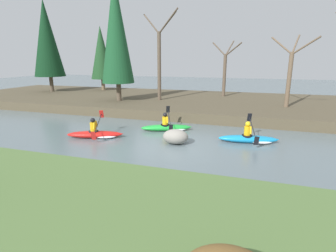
{
  "coord_description": "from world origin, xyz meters",
  "views": [
    {
      "loc": [
        3.42,
        -10.48,
        3.79
      ],
      "look_at": [
        -0.35,
        1.55,
        0.55
      ],
      "focal_mm": 28.0,
      "sensor_mm": 36.0,
      "label": 1
    }
  ],
  "objects": [
    {
      "name": "ground_plane",
      "position": [
        0.0,
        0.0,
        0.0
      ],
      "size": [
        90.0,
        90.0,
        0.0
      ],
      "primitive_type": "plane",
      "color": "slate"
    },
    {
      "name": "kayaker_middle",
      "position": [
        -0.68,
        2.63,
        0.2
      ],
      "size": [
        2.73,
        1.99,
        1.2
      ],
      "rotation": [
        0.0,
        0.0,
        0.38
      ],
      "color": "green",
      "rests_on": "ground"
    },
    {
      "name": "conifer_tree_left",
      "position": [
        -11.29,
        13.78,
        4.37
      ],
      "size": [
        2.26,
        2.26,
        6.36
      ],
      "color": "#7A664C",
      "rests_on": "riverbank_far"
    },
    {
      "name": "boulder_midstream",
      "position": [
        0.31,
        0.58,
        0.33
      ],
      "size": [
        1.18,
        0.93,
        0.67
      ],
      "color": "gray",
      "rests_on": "ground"
    },
    {
      "name": "riverbank_far",
      "position": [
        0.0,
        10.34,
        0.32
      ],
      "size": [
        44.0,
        11.53,
        0.63
      ],
      "color": "brown",
      "rests_on": "ground"
    },
    {
      "name": "riverbank_near",
      "position": [
        0.0,
        -7.2,
        0.29
      ],
      "size": [
        44.0,
        7.42,
        0.57
      ],
      "color": "#56753D",
      "rests_on": "ground"
    },
    {
      "name": "bare_tree_upstream",
      "position": [
        -3.39,
        9.13,
        3.86
      ],
      "size": [
        3.77,
        3.72,
        6.85
      ],
      "color": "brown",
      "rests_on": "riverbank_far"
    },
    {
      "name": "conifer_tree_far_left",
      "position": [
        -15.54,
        11.14,
        5.66
      ],
      "size": [
        2.87,
        2.87,
        8.59
      ],
      "color": "brown",
      "rests_on": "riverbank_far"
    },
    {
      "name": "bare_tree_mid_downstream",
      "position": [
        5.84,
        8.68,
        2.88
      ],
      "size": [
        2.67,
        2.64,
        4.76
      ],
      "color": "brown",
      "rests_on": "riverbank_far"
    },
    {
      "name": "kayaker_lead",
      "position": [
        3.6,
        1.79,
        0.2
      ],
      "size": [
        2.79,
        2.06,
        1.2
      ],
      "rotation": [
        0.0,
        0.0,
        0.19
      ],
      "color": "#1993D6",
      "rests_on": "ground"
    },
    {
      "name": "kayaker_trailing",
      "position": [
        -3.64,
        0.32,
        0.2
      ],
      "size": [
        2.75,
        2.01,
        1.2
      ],
      "rotation": [
        0.0,
        0.0,
        0.34
      ],
      "color": "red",
      "rests_on": "ground"
    },
    {
      "name": "bare_tree_mid_upstream",
      "position": [
        1.23,
        12.8,
        2.86
      ],
      "size": [
        2.64,
        2.61,
        4.71
      ],
      "color": "brown",
      "rests_on": "riverbank_far"
    },
    {
      "name": "conifer_tree_mid_left",
      "position": [
        -6.3,
        7.76,
        5.84
      ],
      "size": [
        2.44,
        2.44,
        9.08
      ],
      "color": "brown",
      "rests_on": "riverbank_far"
    }
  ]
}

